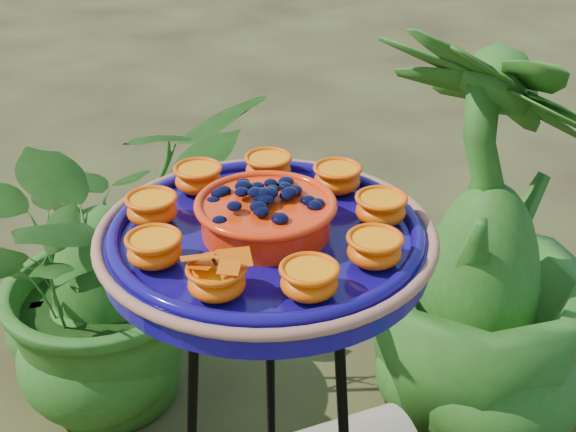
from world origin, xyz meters
name	(u,v)px	position (x,y,z in m)	size (l,w,h in m)	color
feeder_dish	(266,234)	(0.06, -0.13, 0.93)	(0.47, 0.47, 0.11)	#11085F
shrub_back_left	(104,254)	(-0.40, 0.63, 0.42)	(0.76, 0.66, 0.85)	#244A13
shrub_back_right	(486,240)	(0.54, 0.57, 0.52)	(0.58, 0.58, 1.04)	#244A13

